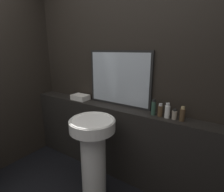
# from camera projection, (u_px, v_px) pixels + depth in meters

# --- Properties ---
(wall_back) EXTENTS (8.00, 0.06, 2.50)m
(wall_back) POSITION_uv_depth(u_px,v_px,m) (119.00, 75.00, 2.10)
(wall_back) COLOR black
(wall_back) RESTS_ON ground_plane
(vanity_counter) EXTENTS (2.50, 0.22, 0.89)m
(vanity_counter) POSITION_uv_depth(u_px,v_px,m) (113.00, 140.00, 2.20)
(vanity_counter) COLOR black
(vanity_counter) RESTS_ON ground_plane
(pedestal_sink) EXTENTS (0.45, 0.45, 0.90)m
(pedestal_sink) POSITION_uv_depth(u_px,v_px,m) (93.00, 151.00, 1.77)
(pedestal_sink) COLOR white
(pedestal_sink) RESTS_ON ground_plane
(mirror) EXTENTS (0.82, 0.03, 0.65)m
(mirror) POSITION_uv_depth(u_px,v_px,m) (119.00, 79.00, 2.06)
(mirror) COLOR black
(mirror) RESTS_ON vanity_counter
(towel_stack) EXTENTS (0.22, 0.16, 0.07)m
(towel_stack) POSITION_uv_depth(u_px,v_px,m) (80.00, 97.00, 2.35)
(towel_stack) COLOR silver
(towel_stack) RESTS_ON vanity_counter
(shampoo_bottle) EXTENTS (0.05, 0.05, 0.17)m
(shampoo_bottle) POSITION_uv_depth(u_px,v_px,m) (154.00, 108.00, 1.80)
(shampoo_bottle) COLOR #2D4C3D
(shampoo_bottle) RESTS_ON vanity_counter
(conditioner_bottle) EXTENTS (0.05, 0.05, 0.13)m
(conditioner_bottle) POSITION_uv_depth(u_px,v_px,m) (160.00, 110.00, 1.76)
(conditioner_bottle) COLOR #4C3823
(conditioner_bottle) RESTS_ON vanity_counter
(lotion_bottle) EXTENTS (0.05, 0.05, 0.15)m
(lotion_bottle) POSITION_uv_depth(u_px,v_px,m) (167.00, 111.00, 1.72)
(lotion_bottle) COLOR white
(lotion_bottle) RESTS_ON vanity_counter
(body_wash_bottle) EXTENTS (0.05, 0.05, 0.10)m
(body_wash_bottle) POSITION_uv_depth(u_px,v_px,m) (174.00, 115.00, 1.69)
(body_wash_bottle) COLOR gray
(body_wash_bottle) RESTS_ON vanity_counter
(hand_soap_bottle) EXTENTS (0.05, 0.05, 0.14)m
(hand_soap_bottle) POSITION_uv_depth(u_px,v_px,m) (182.00, 114.00, 1.65)
(hand_soap_bottle) COLOR #4C3823
(hand_soap_bottle) RESTS_ON vanity_counter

